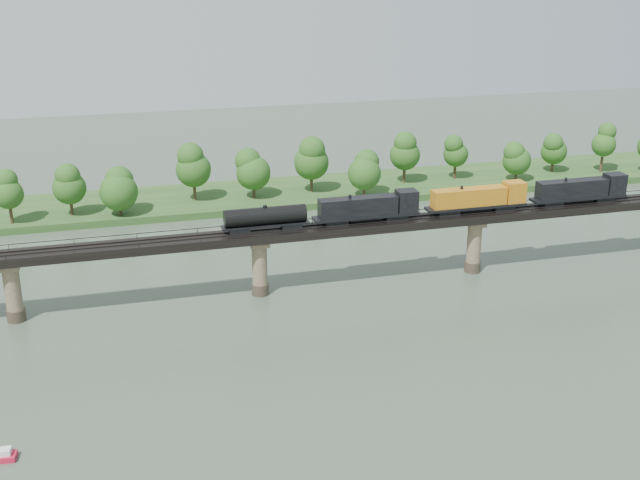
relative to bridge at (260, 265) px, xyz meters
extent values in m
plane|color=#384739|center=(0.00, -30.00, -5.46)|extent=(400.00, 400.00, 0.00)
cube|color=#274B1E|center=(0.00, 55.00, -4.66)|extent=(300.00, 24.00, 1.60)
cylinder|color=#473A2D|center=(-40.00, 0.00, -4.46)|extent=(3.00, 3.00, 2.00)
cylinder|color=#8F7B5D|center=(-40.00, 0.00, 0.04)|extent=(2.60, 2.60, 9.00)
cube|color=#8F7B5D|center=(-40.00, 0.00, 4.04)|extent=(3.20, 3.20, 1.00)
cylinder|color=#473A2D|center=(0.00, 0.00, -4.46)|extent=(3.00, 3.00, 2.00)
cylinder|color=#8F7B5D|center=(0.00, 0.00, 0.04)|extent=(2.60, 2.60, 9.00)
cube|color=#8F7B5D|center=(0.00, 0.00, 4.04)|extent=(3.20, 3.20, 1.00)
cylinder|color=#473A2D|center=(40.00, 0.00, -4.46)|extent=(3.00, 3.00, 2.00)
cylinder|color=#8F7B5D|center=(40.00, 0.00, 0.04)|extent=(2.60, 2.60, 9.00)
cube|color=#8F7B5D|center=(40.00, 0.00, 4.04)|extent=(3.20, 3.20, 1.00)
cube|color=black|center=(0.00, 0.00, 5.29)|extent=(220.00, 5.00, 1.50)
cube|color=black|center=(0.00, -0.75, 6.12)|extent=(220.00, 0.12, 0.16)
cube|color=black|center=(0.00, 0.75, 6.12)|extent=(220.00, 0.12, 0.16)
cube|color=black|center=(0.00, -2.40, 6.74)|extent=(220.00, 0.10, 0.10)
cube|color=black|center=(0.00, 2.40, 6.74)|extent=(220.00, 0.10, 0.10)
cube|color=black|center=(0.00, -2.40, 6.39)|extent=(0.08, 0.08, 0.70)
cube|color=black|center=(0.00, 2.40, 6.39)|extent=(0.08, 0.08, 0.70)
cylinder|color=#382619|center=(-44.43, 46.31, -2.10)|extent=(0.70, 0.70, 3.51)
sphere|color=#1F4C15|center=(-44.43, 46.31, 2.57)|extent=(6.31, 6.31, 6.31)
sphere|color=#1F4C15|center=(-44.43, 46.31, 5.50)|extent=(4.73, 4.73, 4.73)
cylinder|color=#382619|center=(-32.24, 48.84, -2.19)|extent=(0.70, 0.70, 3.34)
sphere|color=#1F4C15|center=(-32.24, 48.84, 2.27)|extent=(7.18, 7.18, 7.18)
sphere|color=#1F4C15|center=(-32.24, 48.84, 5.06)|extent=(5.39, 5.39, 5.39)
cylinder|color=#382619|center=(-22.01, 46.15, -2.45)|extent=(0.70, 0.70, 2.83)
sphere|color=#1F4C15|center=(-22.01, 46.15, 1.32)|extent=(8.26, 8.26, 8.26)
sphere|color=#1F4C15|center=(-22.01, 46.15, 3.68)|extent=(6.19, 6.19, 6.19)
cylinder|color=#382619|center=(-5.04, 52.68, -1.88)|extent=(0.70, 0.70, 3.96)
sphere|color=#1F4C15|center=(-5.04, 52.68, 3.41)|extent=(8.07, 8.07, 8.07)
sphere|color=#1F4C15|center=(-5.04, 52.68, 6.71)|extent=(6.05, 6.05, 6.05)
cylinder|color=#382619|center=(8.52, 51.14, -2.23)|extent=(0.70, 0.70, 3.27)
sphere|color=#1F4C15|center=(8.52, 51.14, 2.13)|extent=(8.03, 8.03, 8.03)
sphere|color=#1F4C15|center=(8.52, 51.14, 4.85)|extent=(6.02, 6.02, 6.02)
cylinder|color=#382619|center=(22.65, 52.31, -1.90)|extent=(0.70, 0.70, 3.92)
sphere|color=#1F4C15|center=(22.65, 52.31, 3.33)|extent=(8.29, 8.29, 8.29)
sphere|color=#1F4C15|center=(22.65, 52.31, 6.60)|extent=(6.21, 6.21, 6.21)
cylinder|color=#382619|center=(33.59, 45.35, -2.35)|extent=(0.70, 0.70, 3.02)
sphere|color=#1F4C15|center=(33.59, 45.35, 1.69)|extent=(7.74, 7.74, 7.74)
sphere|color=#1F4C15|center=(33.59, 45.35, 4.21)|extent=(5.80, 5.80, 5.80)
cylinder|color=#382619|center=(46.81, 54.03, -1.96)|extent=(0.70, 0.70, 3.80)
sphere|color=#1F4C15|center=(46.81, 54.03, 3.10)|extent=(7.47, 7.47, 7.47)
sphere|color=#1F4C15|center=(46.81, 54.03, 6.27)|extent=(5.60, 5.60, 5.60)
cylinder|color=#382619|center=(60.48, 54.26, -2.17)|extent=(0.70, 0.70, 3.38)
sphere|color=#1F4C15|center=(60.48, 54.26, 2.34)|extent=(6.23, 6.23, 6.23)
sphere|color=#1F4C15|center=(60.48, 54.26, 5.16)|extent=(4.67, 4.67, 4.67)
cylinder|color=#382619|center=(74.35, 48.39, -2.47)|extent=(0.70, 0.70, 2.77)
sphere|color=#1F4C15|center=(74.35, 48.39, 1.22)|extent=(7.04, 7.04, 7.04)
sphere|color=#1F4C15|center=(74.35, 48.39, 3.54)|extent=(5.28, 5.28, 5.28)
cylinder|color=#382619|center=(87.62, 53.57, -2.39)|extent=(0.70, 0.70, 2.94)
sphere|color=#1F4C15|center=(87.62, 53.57, 1.54)|extent=(6.73, 6.73, 6.73)
sphere|color=#1F4C15|center=(87.62, 53.57, 3.99)|extent=(5.05, 5.05, 5.05)
cylinder|color=#382619|center=(99.73, 50.10, -1.89)|extent=(0.70, 0.70, 3.94)
sphere|color=#1F4C15|center=(99.73, 50.10, 3.37)|extent=(6.17, 6.17, 6.17)
sphere|color=#1F4C15|center=(99.73, 50.10, 6.65)|extent=(4.62, 4.62, 4.62)
cube|color=black|center=(66.07, 0.00, 6.59)|extent=(3.96, 2.38, 1.09)
cube|color=black|center=(55.17, 0.00, 6.59)|extent=(3.96, 2.38, 1.09)
cube|color=black|center=(60.62, 0.00, 7.28)|extent=(18.83, 2.97, 0.50)
cube|color=black|center=(59.14, 0.00, 9.11)|extent=(13.87, 2.68, 3.17)
cube|color=black|center=(68.06, 0.00, 9.41)|extent=(3.57, 2.97, 3.77)
cylinder|color=black|center=(60.62, 0.00, 6.73)|extent=(5.94, 1.39, 1.39)
cube|color=black|center=(45.27, 0.00, 6.59)|extent=(3.96, 2.38, 1.09)
cube|color=black|center=(34.37, 0.00, 6.59)|extent=(3.96, 2.38, 1.09)
cube|color=black|center=(39.82, 0.00, 7.28)|extent=(18.83, 2.97, 0.50)
cube|color=#BB7216|center=(38.33, 0.00, 9.11)|extent=(13.87, 2.68, 3.17)
cube|color=#BB7216|center=(47.25, 0.00, 9.41)|extent=(3.57, 2.97, 3.77)
cylinder|color=black|center=(39.82, 0.00, 6.73)|extent=(5.94, 1.39, 1.39)
cube|color=black|center=(24.46, 0.00, 6.59)|extent=(3.96, 2.38, 1.09)
cube|color=black|center=(13.56, 0.00, 6.59)|extent=(3.96, 2.38, 1.09)
cube|color=black|center=(19.01, 0.00, 7.28)|extent=(18.83, 2.97, 0.50)
cube|color=black|center=(17.52, 0.00, 9.11)|extent=(13.87, 2.68, 3.17)
cube|color=black|center=(26.44, 0.00, 9.41)|extent=(3.57, 2.97, 3.77)
cylinder|color=black|center=(19.01, 0.00, 6.73)|extent=(5.94, 1.39, 1.39)
cube|color=black|center=(5.64, 0.00, 6.59)|extent=(3.47, 2.18, 1.09)
cube|color=black|center=(-3.28, 0.00, 6.59)|extent=(3.47, 2.18, 1.09)
cube|color=black|center=(1.18, 0.00, 7.23)|extent=(14.86, 2.38, 0.30)
cylinder|color=black|center=(1.18, 0.00, 8.81)|extent=(13.87, 2.97, 2.97)
cylinder|color=black|center=(1.18, 0.00, 10.40)|extent=(0.69, 0.69, 0.50)
cube|color=white|center=(-38.06, -39.11, -4.37)|extent=(1.39, 1.39, 0.73)
camera|label=1|loc=(-23.01, -125.61, 51.45)|focal=45.00mm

